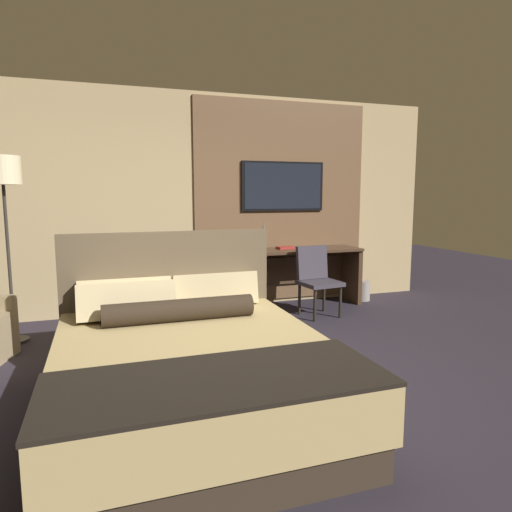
% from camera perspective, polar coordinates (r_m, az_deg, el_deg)
% --- Properties ---
extents(ground_plane, '(16.00, 16.00, 0.00)m').
position_cam_1_polar(ground_plane, '(3.76, -2.45, -15.96)').
color(ground_plane, '#28232D').
extents(wall_back_tv_panel, '(7.20, 0.09, 2.80)m').
position_cam_1_polar(wall_back_tv_panel, '(6.01, -7.73, 6.63)').
color(wall_back_tv_panel, tan).
rests_on(wall_back_tv_panel, ground_plane).
extents(bed, '(1.79, 2.17, 1.19)m').
position_cam_1_polar(bed, '(3.27, -8.29, -13.57)').
color(bed, '#33281E').
rests_on(bed, ground_plane).
extents(desk, '(1.95, 0.54, 0.78)m').
position_cam_1_polar(desk, '(6.17, 4.09, -1.37)').
color(desk, '#422D1E').
rests_on(desk, ground_plane).
extents(tv, '(1.18, 0.04, 0.66)m').
position_cam_1_polar(tv, '(6.29, 3.40, 8.69)').
color(tv, black).
extents(desk_chair, '(0.51, 0.51, 0.86)m').
position_cam_1_polar(desk_chair, '(5.75, 7.52, -2.35)').
color(desk_chair, '#38333D').
rests_on(desk_chair, ground_plane).
extents(floor_lamp, '(0.34, 0.34, 1.88)m').
position_cam_1_polar(floor_lamp, '(5.17, -29.04, 7.66)').
color(floor_lamp, '#282623').
rests_on(floor_lamp, ground_plane).
extents(vase_tall, '(0.08, 0.08, 0.40)m').
position_cam_1_polar(vase_tall, '(6.07, 0.95, 2.73)').
color(vase_tall, '#4C706B').
rests_on(vase_tall, desk).
extents(book, '(0.23, 0.16, 0.03)m').
position_cam_1_polar(book, '(6.14, 3.70, 1.05)').
color(book, maroon).
rests_on(book, desk).
extents(waste_bin, '(0.22, 0.22, 0.28)m').
position_cam_1_polar(waste_bin, '(6.71, 13.13, -4.23)').
color(waste_bin, gray).
rests_on(waste_bin, ground_plane).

